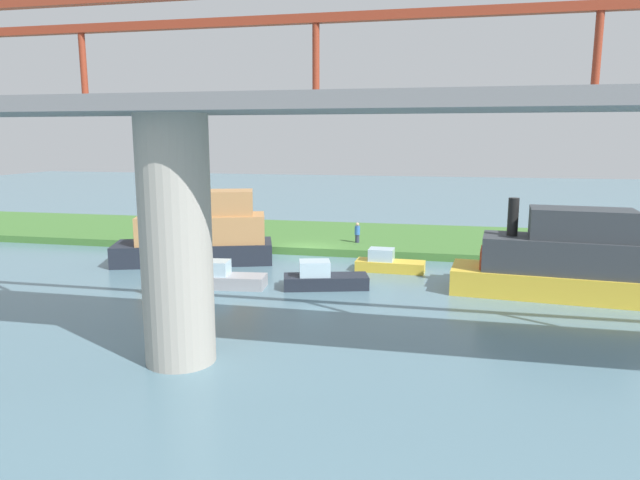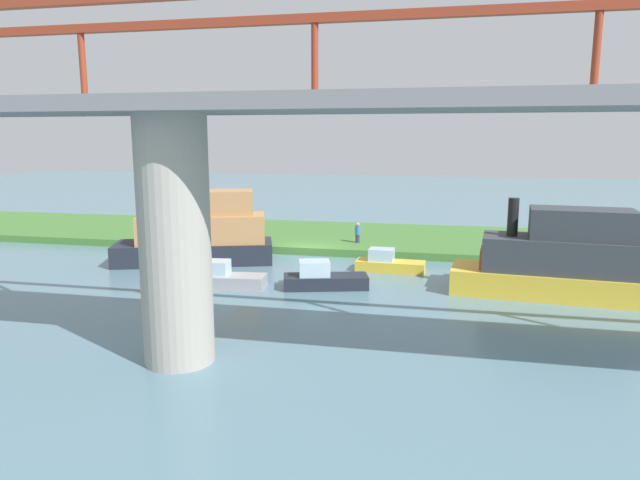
% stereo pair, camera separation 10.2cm
% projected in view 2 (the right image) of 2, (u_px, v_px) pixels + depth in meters
% --- Properties ---
extents(ground_plane, '(160.00, 160.00, 0.00)m').
position_uv_depth(ground_plane, '(307.00, 256.00, 37.46)').
color(ground_plane, slate).
extents(grassy_bank, '(80.00, 12.00, 0.50)m').
position_uv_depth(grassy_bank, '(326.00, 237.00, 43.18)').
color(grassy_bank, '#427533').
rests_on(grassy_bank, ground).
extents(bridge_pylon, '(2.39, 2.39, 8.42)m').
position_uv_depth(bridge_pylon, '(175.00, 242.00, 19.12)').
color(bridge_pylon, '#9E998E').
rests_on(bridge_pylon, ground).
extents(bridge_span, '(61.32, 4.30, 3.25)m').
position_uv_depth(bridge_span, '(169.00, 97.00, 18.30)').
color(bridge_span, slate).
rests_on(bridge_span, bridge_pylon).
extents(person_on_bank, '(0.45, 0.45, 1.39)m').
position_uv_depth(person_on_bank, '(358.00, 233.00, 39.24)').
color(person_on_bank, '#2D334C').
rests_on(person_on_bank, grassy_bank).
extents(mooring_post, '(0.20, 0.20, 0.90)m').
position_uv_depth(mooring_post, '(200.00, 232.00, 40.92)').
color(mooring_post, brown).
rests_on(mooring_post, grassy_bank).
extents(motorboat_white, '(9.54, 3.97, 4.75)m').
position_uv_depth(motorboat_white, '(558.00, 261.00, 27.61)').
color(motorboat_white, gold).
rests_on(motorboat_white, ground).
extents(skiff_small, '(4.56, 2.64, 1.44)m').
position_uv_depth(skiff_small, '(323.00, 278.00, 29.33)').
color(skiff_small, '#1E232D').
rests_on(skiff_small, ground).
extents(houseboat_blue, '(10.06, 6.05, 4.88)m').
position_uv_depth(houseboat_blue, '(199.00, 234.00, 35.18)').
color(houseboat_blue, '#1E232D').
rests_on(houseboat_blue, ground).
extents(motorboat_red, '(3.98, 1.54, 1.31)m').
position_uv_depth(motorboat_red, '(388.00, 263.00, 33.05)').
color(motorboat_red, gold).
rests_on(motorboat_red, ground).
extents(pontoon_yellow, '(4.31, 1.91, 1.39)m').
position_uv_depth(pontoon_yellow, '(222.00, 278.00, 29.52)').
color(pontoon_yellow, '#99999E').
rests_on(pontoon_yellow, ground).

